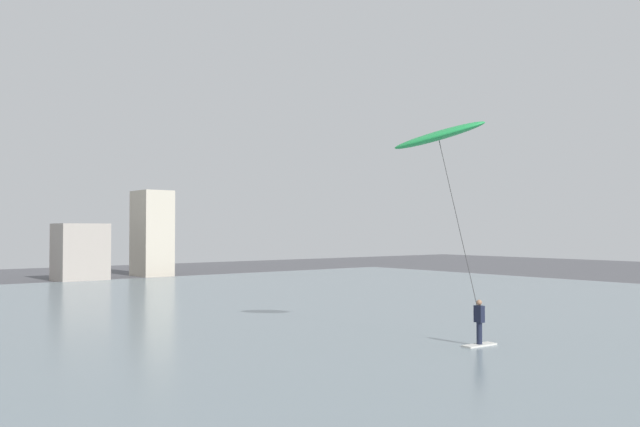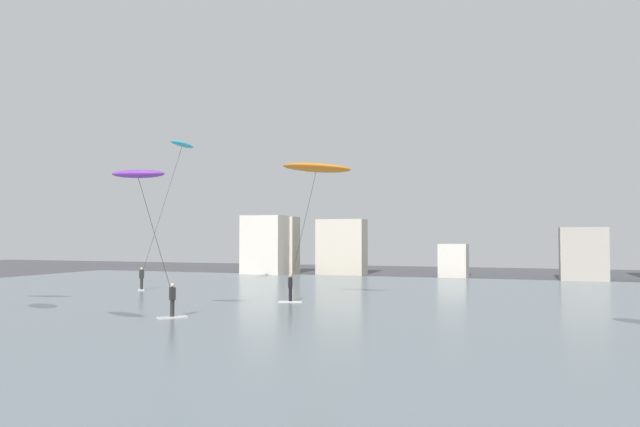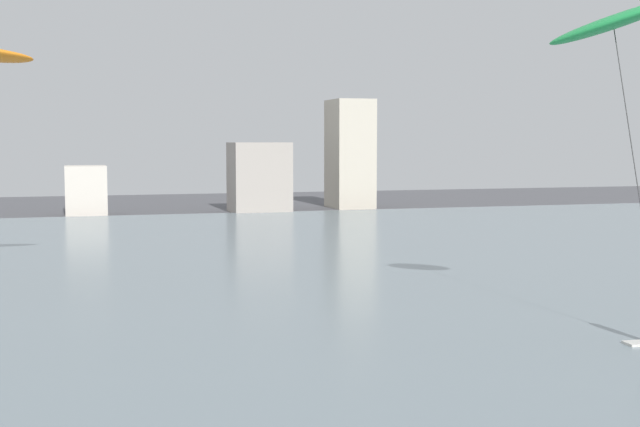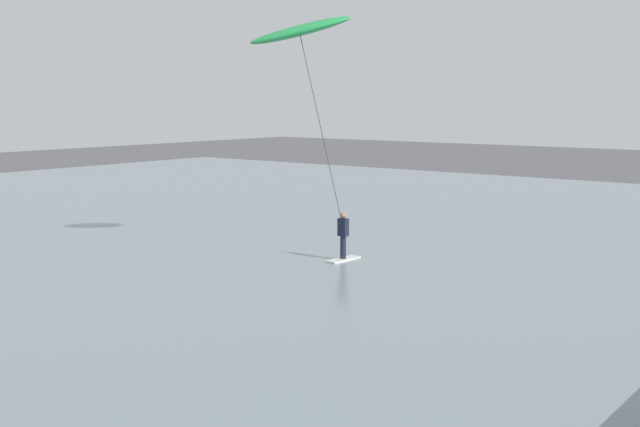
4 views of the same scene
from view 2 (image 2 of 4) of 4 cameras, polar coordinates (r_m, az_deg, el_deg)
water_bay at (r=31.64m, az=10.11°, el=-9.30°), size 84.00×52.00×0.10m
far_shore_buildings at (r=59.66m, az=10.35°, el=-3.10°), size 41.49×6.48×7.91m
kitesurfer_cyan at (r=45.61m, az=-13.26°, el=5.62°), size 4.08×4.16×11.11m
kitesurfer_orange at (r=33.35m, az=-0.52°, el=3.57°), size 5.02×2.99×8.15m
kitesurfer_purple at (r=28.44m, az=-16.52°, el=1.88°), size 2.65×3.30×6.93m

